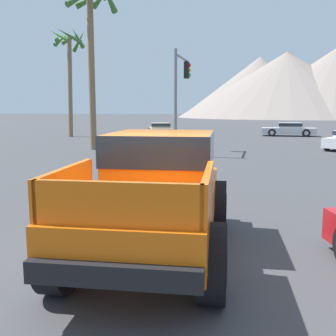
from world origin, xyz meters
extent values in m
plane|color=#424244|center=(0.00, 0.00, 0.00)|extent=(320.00, 320.00, 0.00)
cube|color=orange|center=(-0.04, 0.21, 0.85)|extent=(2.28, 4.65, 0.57)
cube|color=orange|center=(-0.12, 1.11, 1.53)|extent=(1.90, 2.13, 0.80)
cube|color=#1E2833|center=(-0.12, 1.11, 1.68)|extent=(1.95, 2.17, 0.51)
cube|color=orange|center=(-0.83, -1.12, 1.37)|extent=(0.24, 1.80, 0.48)
cube|color=orange|center=(0.97, -0.96, 1.37)|extent=(0.24, 1.80, 0.48)
cube|color=orange|center=(0.15, -1.90, 1.37)|extent=(1.81, 0.24, 0.48)
cube|color=black|center=(-0.25, 2.50, 0.68)|extent=(1.86, 0.32, 0.24)
cube|color=black|center=(0.16, -2.08, 0.68)|extent=(1.86, 0.32, 0.24)
cylinder|color=black|center=(-1.14, 1.52, 0.50)|extent=(0.42, 1.02, 1.00)
cylinder|color=#232326|center=(-1.14, 1.52, 0.50)|extent=(0.40, 0.58, 0.55)
cylinder|color=black|center=(0.81, 1.69, 0.50)|extent=(0.42, 1.02, 1.00)
cylinder|color=#232326|center=(0.81, 1.69, 0.50)|extent=(0.40, 0.58, 0.55)
cylinder|color=black|center=(-0.89, -1.26, 0.50)|extent=(0.42, 1.02, 1.00)
cylinder|color=#232326|center=(-0.89, -1.26, 0.50)|extent=(0.40, 0.58, 0.55)
cylinder|color=black|center=(1.06, -1.09, 0.50)|extent=(0.42, 1.02, 1.00)
cylinder|color=#232326|center=(1.06, -1.09, 0.50)|extent=(0.40, 0.58, 0.55)
cube|color=#B7BABF|center=(3.87, 29.95, 0.44)|extent=(4.49, 1.79, 0.53)
cube|color=#B7BABF|center=(3.98, 29.95, 0.93)|extent=(1.89, 1.57, 0.44)
cube|color=#1E2833|center=(3.98, 29.95, 0.99)|extent=(1.93, 1.60, 0.27)
cylinder|color=black|center=(2.47, 29.11, 0.32)|extent=(0.65, 0.22, 0.65)
cylinder|color=#9E9EA3|center=(2.47, 29.11, 0.32)|extent=(0.36, 0.23, 0.36)
cylinder|color=black|center=(2.48, 30.81, 0.32)|extent=(0.65, 0.22, 0.65)
cylinder|color=#9E9EA3|center=(2.48, 30.81, 0.32)|extent=(0.36, 0.23, 0.36)
cylinder|color=black|center=(5.25, 29.10, 0.32)|extent=(0.65, 0.22, 0.65)
cylinder|color=#9E9EA3|center=(5.25, 29.10, 0.32)|extent=(0.36, 0.23, 0.36)
cylinder|color=black|center=(5.26, 30.80, 0.32)|extent=(0.65, 0.22, 0.65)
cylinder|color=#9E9EA3|center=(5.26, 30.80, 0.32)|extent=(0.36, 0.23, 0.36)
cylinder|color=black|center=(5.26, 18.16, 0.34)|extent=(0.52, 0.69, 0.67)
cylinder|color=#9E9EA3|center=(5.26, 18.16, 0.34)|extent=(0.39, 0.44, 0.37)
cube|color=tan|center=(-6.87, 27.14, 0.46)|extent=(3.03, 4.69, 0.55)
cube|color=tan|center=(-6.84, 27.03, 0.94)|extent=(2.04, 2.22, 0.42)
cube|color=#1E2833|center=(-6.84, 27.03, 0.99)|extent=(2.08, 2.27, 0.25)
cylinder|color=black|center=(-8.09, 28.16, 0.33)|extent=(0.42, 0.69, 0.66)
cylinder|color=#9E9EA3|center=(-8.09, 28.16, 0.33)|extent=(0.34, 0.42, 0.36)
cylinder|color=black|center=(-6.50, 28.68, 0.33)|extent=(0.42, 0.69, 0.66)
cylinder|color=#9E9EA3|center=(-6.50, 28.68, 0.33)|extent=(0.34, 0.42, 0.36)
cylinder|color=black|center=(-7.24, 25.59, 0.33)|extent=(0.42, 0.69, 0.66)
cylinder|color=#9E9EA3|center=(-7.24, 25.59, 0.33)|extent=(0.34, 0.42, 0.36)
cylinder|color=black|center=(-5.65, 26.12, 0.33)|extent=(0.42, 0.69, 0.66)
cylinder|color=#9E9EA3|center=(-5.65, 26.12, 0.33)|extent=(0.34, 0.42, 0.36)
cylinder|color=slate|center=(-2.57, 13.47, 2.61)|extent=(0.16, 0.16, 5.21)
cylinder|color=slate|center=(-2.57, 15.12, 4.96)|extent=(0.11, 3.30, 0.11)
cube|color=black|center=(-2.57, 16.38, 4.46)|extent=(0.26, 0.34, 0.90)
sphere|color=red|center=(-2.42, 16.38, 4.73)|extent=(0.20, 0.20, 0.20)
sphere|color=orange|center=(-2.42, 16.38, 4.46)|extent=(0.20, 0.20, 0.20)
sphere|color=green|center=(-2.42, 16.38, 4.19)|extent=(0.20, 0.20, 0.20)
cylinder|color=brown|center=(-14.13, 25.08, 4.17)|extent=(0.36, 0.70, 8.35)
cone|color=#386B2D|center=(-13.16, 24.82, 8.01)|extent=(0.52, 1.78, 1.49)
cone|color=#386B2D|center=(-13.54, 25.82, 7.95)|extent=(1.79, 1.34, 1.68)
cone|color=#386B2D|center=(-14.23, 25.75, 8.15)|extent=(1.72, 0.55, 1.04)
cone|color=#386B2D|center=(-14.88, 25.27, 8.04)|extent=(0.99, 1.52, 1.34)
cone|color=#386B2D|center=(-14.86, 24.51, 8.12)|extent=(1.09, 1.60, 1.12)
cone|color=#386B2D|center=(-14.34, 23.95, 8.11)|extent=(1.94, 0.76, 1.17)
cone|color=#386B2D|center=(-13.51, 24.05, 8.09)|extent=(1.87, 1.49, 1.26)
cylinder|color=brown|center=(-7.89, 15.57, 4.41)|extent=(0.36, 0.38, 8.82)
cone|color=gray|center=(21.17, 115.19, 6.67)|extent=(47.16, 47.16, 13.33)
cone|color=gray|center=(0.62, 119.06, 8.92)|extent=(47.51, 47.51, 17.84)
cone|color=gray|center=(7.63, 108.04, 8.74)|extent=(58.72, 58.72, 17.48)
camera|label=1|loc=(1.58, -5.61, 2.35)|focal=42.00mm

